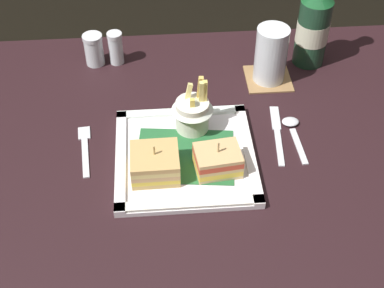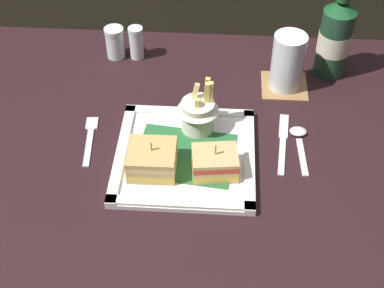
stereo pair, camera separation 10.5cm
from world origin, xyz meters
TOP-DOWN VIEW (x-y plane):
  - dining_table at (0.00, 0.00)m, footprint 1.38×0.87m
  - square_plate at (-0.03, 0.00)m, footprint 0.27×0.27m
  - sandwich_half_left at (-0.08, -0.04)m, footprint 0.09×0.08m
  - sandwich_half_right at (0.03, -0.04)m, footprint 0.09×0.07m
  - fries_cup at (-0.01, 0.08)m, footprint 0.08×0.08m
  - beer_bottle at (0.28, 0.30)m, footprint 0.07×0.07m
  - drink_coaster at (0.18, 0.24)m, footprint 0.10×0.10m
  - water_glass at (0.18, 0.24)m, footprint 0.07×0.07m
  - fork at (-0.22, 0.05)m, footprint 0.03×0.14m
  - knife at (0.16, 0.06)m, footprint 0.03×0.17m
  - spoon at (0.20, 0.07)m, footprint 0.04×0.13m
  - salt_shaker at (-0.21, 0.33)m, footprint 0.04×0.04m
  - pepper_shaker at (-0.16, 0.33)m, footprint 0.03×0.03m

SIDE VIEW (x-z plane):
  - dining_table at x=0.00m, z-range 0.28..1.05m
  - fork at x=-0.22m, z-range 0.77..0.77m
  - knife at x=0.16m, z-range 0.77..0.77m
  - drink_coaster at x=0.18m, z-range 0.77..0.77m
  - spoon at x=0.20m, z-range 0.77..0.78m
  - square_plate at x=-0.03m, z-range 0.77..0.78m
  - salt_shaker at x=-0.21m, z-range 0.76..0.84m
  - sandwich_half_right at x=0.03m, z-range 0.77..0.84m
  - pepper_shaker at x=-0.16m, z-range 0.76..0.84m
  - sandwich_half_left at x=-0.08m, z-range 0.77..0.84m
  - fries_cup at x=-0.01m, z-range 0.77..0.88m
  - water_glass at x=0.18m, z-range 0.77..0.89m
  - beer_bottle at x=0.28m, z-range 0.74..0.99m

